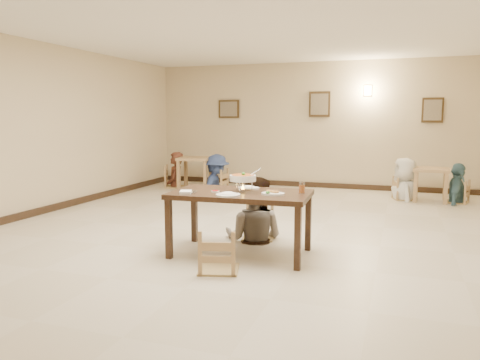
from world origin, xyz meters
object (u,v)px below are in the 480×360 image
at_px(bg_table_left, 195,163).
at_px(main_diner, 254,176).
at_px(chair_near, 219,230).
at_px(bg_diner_c, 406,158).
at_px(bg_table_right, 431,175).
at_px(bg_diner_b, 216,154).
at_px(bg_diner_d, 459,163).
at_px(bg_chair_lr, 217,170).
at_px(bg_chair_ll, 175,167).
at_px(drink_glass, 302,188).
at_px(bg_chair_rr, 458,181).
at_px(curry_warmer, 243,178).
at_px(chair_far, 259,206).
at_px(main_table, 241,198).
at_px(bg_diner_a, 175,152).
at_px(bg_chair_rl, 405,179).

bearing_deg(bg_table_left, main_diner, -55.80).
bearing_deg(main_diner, chair_near, 89.46).
bearing_deg(bg_diner_c, chair_near, -31.16).
relative_size(main_diner, bg_table_right, 2.49).
distance_m(bg_table_left, bg_diner_b, 0.60).
relative_size(chair_near, bg_diner_d, 0.58).
distance_m(bg_diner_c, bg_diner_d, 0.99).
bearing_deg(bg_table_right, bg_chair_lr, -179.30).
bearing_deg(bg_chair_ll, drink_glass, -160.03).
bearing_deg(bg_chair_rr, bg_table_left, -71.79).
height_order(bg_table_left, bg_diner_c, bg_diner_c).
distance_m(curry_warmer, bg_chair_lr, 5.23).
xyz_separation_m(main_diner, curry_warmer, (0.08, -0.73, 0.07)).
distance_m(drink_glass, bg_chair_ll, 6.19).
bearing_deg(bg_table_left, bg_chair_ll, 174.64).
bearing_deg(bg_diner_d, chair_far, 154.24).
height_order(main_diner, bg_chair_rr, main_diner).
height_order(curry_warmer, bg_chair_lr, curry_warmer).
xyz_separation_m(main_diner, bg_table_left, (-2.72, 4.00, -0.27)).
xyz_separation_m(main_table, main_diner, (-0.06, 0.73, 0.18)).
height_order(bg_diner_a, bg_diner_b, bg_diner_a).
distance_m(main_table, bg_diner_a, 5.83).
xyz_separation_m(drink_glass, bg_chair_lr, (-2.95, 4.58, -0.38)).
bearing_deg(bg_diner_c, main_diner, -37.51).
relative_size(main_diner, bg_chair_rr, 2.05).
distance_m(curry_warmer, bg_diner_c, 5.17).
bearing_deg(drink_glass, bg_chair_rl, 75.56).
relative_size(main_diner, bg_table_left, 2.03).
bearing_deg(bg_chair_lr, bg_chair_rr, 93.98).
distance_m(main_table, bg_table_left, 5.49).
bearing_deg(chair_far, bg_chair_rl, 53.32).
bearing_deg(curry_warmer, main_diner, 96.40).
bearing_deg(bg_table_left, main_table, -59.63).
xyz_separation_m(main_diner, bg_table_right, (2.49, 4.03, -0.34)).
distance_m(bg_table_right, bg_chair_ll, 5.76).
bearing_deg(chair_far, bg_diner_d, 42.66).
distance_m(main_diner, bg_chair_rr, 5.03).
distance_m(chair_near, bg_diner_d, 6.19).
relative_size(bg_table_left, bg_chair_lr, 0.93).
bearing_deg(chair_far, bg_diner_a, 119.32).
xyz_separation_m(main_table, chair_near, (-0.03, -0.67, -0.25)).
xyz_separation_m(chair_far, bg_diner_a, (-3.31, 3.97, 0.40)).
height_order(curry_warmer, bg_table_right, curry_warmer).
height_order(bg_chair_rr, bg_diner_b, bg_diner_b).
xyz_separation_m(chair_near, bg_chair_ll, (-3.31, 5.46, 0.05)).
height_order(drink_glass, bg_chair_ll, bg_chair_ll).
relative_size(chair_far, bg_chair_rl, 1.04).
distance_m(main_table, bg_diner_b, 5.21).
height_order(bg_table_left, bg_table_right, bg_table_left).
height_order(chair_far, bg_table_left, chair_far).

